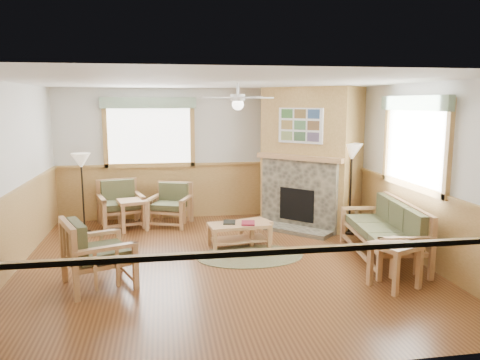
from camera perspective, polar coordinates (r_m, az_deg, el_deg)
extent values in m
cube|color=brown|center=(7.24, -2.25, -10.05)|extent=(6.00, 6.00, 0.01)
cube|color=white|center=(6.83, -2.40, 11.88)|extent=(6.00, 6.00, 0.01)
cube|color=silver|center=(9.86, -4.50, 3.24)|extent=(6.00, 0.02, 2.70)
cube|color=silver|center=(4.00, 3.06, -5.89)|extent=(6.00, 0.02, 2.70)
cube|color=silver|center=(7.18, -26.80, -0.06)|extent=(0.02, 6.00, 2.70)
cube|color=silver|center=(7.86, 19.95, 1.12)|extent=(0.02, 6.00, 2.70)
cylinder|color=brown|center=(7.50, 1.25, -9.25)|extent=(2.03, 2.03, 0.01)
cube|color=maroon|center=(7.84, 1.00, -5.17)|extent=(0.27, 0.34, 0.03)
cube|color=black|center=(7.91, -1.30, -5.08)|extent=(0.24, 0.30, 0.03)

